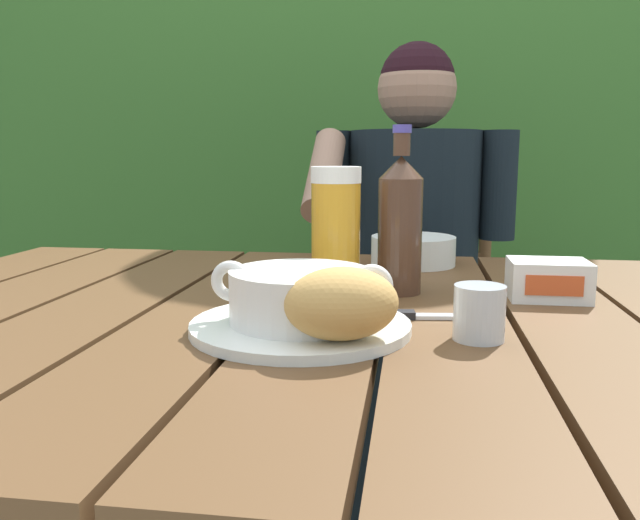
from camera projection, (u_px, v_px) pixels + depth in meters
dining_table at (326, 368)px, 0.88m from camera, size 1.44×0.99×0.73m
hedge_backdrop at (438, 103)px, 2.51m from camera, size 3.29×0.89×2.83m
chair_near_diner at (411, 320)px, 1.80m from camera, size 0.45×0.42×0.97m
person_eating at (412, 248)px, 1.56m from camera, size 0.48×0.47×1.20m
serving_plate at (301, 326)px, 0.77m from camera, size 0.26×0.26×0.01m
soup_bowl at (300, 294)px, 0.76m from camera, size 0.22×0.17×0.07m
bread_roll at (342, 303)px, 0.69m from camera, size 0.15×0.13×0.08m
beer_glass at (333, 232)px, 0.95m from camera, size 0.07×0.07×0.19m
beer_bottle at (400, 223)px, 0.96m from camera, size 0.07×0.07×0.25m
water_glass_small at (479, 313)px, 0.73m from camera, size 0.06×0.06×0.06m
butter_tub at (548, 280)px, 0.93m from camera, size 0.11×0.09×0.06m
table_knife at (413, 315)px, 0.83m from camera, size 0.17×0.04×0.01m
diner_bowl at (413, 250)px, 1.22m from camera, size 0.16×0.16×0.05m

